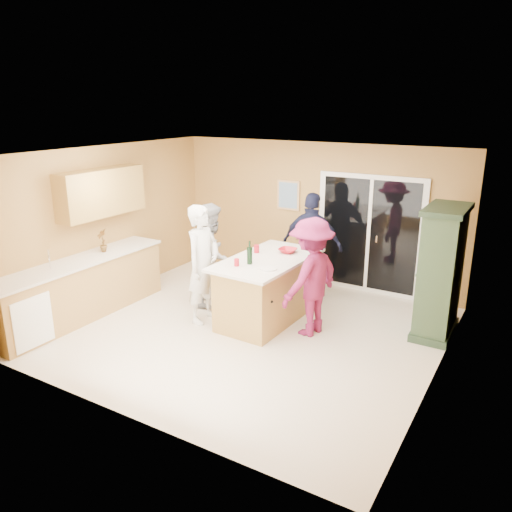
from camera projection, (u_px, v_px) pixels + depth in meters
The scene contains 22 objects.
floor at pixel (244, 329), 7.51m from camera, with size 5.50×5.50×0.00m, color beige.
ceiling at pixel (243, 154), 6.74m from camera, with size 5.50×5.00×0.10m, color silver.
wall_back at pixel (315, 214), 9.18m from camera, with size 5.50×0.10×2.60m, color tan.
wall_front at pixel (113, 305), 5.07m from camera, with size 5.50×0.10×2.60m, color tan.
wall_left at pixel (106, 223), 8.46m from camera, with size 0.10×5.00×2.60m, color tan.
wall_right at pixel (444, 280), 5.79m from camera, with size 0.10×5.00×2.60m, color tan.
left_cabinet_run at pixel (74, 292), 7.70m from camera, with size 0.65×3.05×1.24m.
upper_cabinets at pixel (101, 192), 8.04m from camera, with size 0.35×1.60×0.75m, color #AC8043.
sliding_door at pixel (369, 235), 8.72m from camera, with size 1.90×0.07×2.10m.
framed_picture at pixel (288, 195), 9.34m from camera, with size 0.46×0.04×0.56m.
kitchen_island at pixel (267, 291), 7.72m from camera, with size 1.10×1.94×1.00m.
green_hutch at pixel (440, 274), 7.11m from camera, with size 0.55×1.04×1.90m.
woman_white at pixel (203, 264), 7.56m from camera, with size 0.67×0.44×1.83m, color silver.
woman_grey at pixel (212, 254), 8.29m from camera, with size 0.83×0.65×1.71m, color gray.
woman_navy at pixel (312, 246), 8.56m from camera, with size 1.07×0.45×1.83m, color #1A1E39.
woman_magenta at pixel (311, 277), 7.15m from camera, with size 1.12×0.64×1.74m, color #801C50.
serving_bowl at pixel (288, 251), 7.84m from camera, with size 0.28×0.28×0.07m, color #AA121F.
tulip_vase at pixel (103, 240), 8.06m from camera, with size 0.20×0.14×0.38m, color #A81E10.
tumbler_near at pixel (257, 249), 7.84m from camera, with size 0.09×0.09×0.12m, color #AA121F.
tumbler_far at pixel (237, 262), 7.20m from camera, with size 0.07×0.07×0.11m, color #AA121F.
wine_bottle at pixel (250, 255), 7.27m from camera, with size 0.08×0.08×0.35m.
white_plate at pixel (268, 269), 7.07m from camera, with size 0.25×0.25×0.02m, color silver.
Camera 1 is at (3.64, -5.80, 3.28)m, focal length 35.00 mm.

